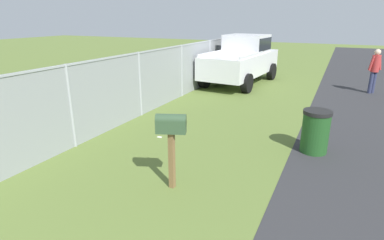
{
  "coord_description": "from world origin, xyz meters",
  "views": [
    {
      "loc": [
        1.44,
        -1.45,
        2.83
      ],
      "look_at": [
        6.32,
        0.88,
        1.05
      ],
      "focal_mm": 29.24,
      "sensor_mm": 36.0,
      "label": 1
    }
  ],
  "objects_px": {
    "mailbox": "(171,130)",
    "trash_bin": "(315,131)",
    "pedestrian": "(375,68)",
    "pickup_truck": "(242,58)"
  },
  "relations": [
    {
      "from": "pickup_truck",
      "to": "trash_bin",
      "type": "relative_size",
      "value": 5.29
    },
    {
      "from": "mailbox",
      "to": "pedestrian",
      "type": "bearing_deg",
      "value": -41.51
    },
    {
      "from": "pickup_truck",
      "to": "pedestrian",
      "type": "bearing_deg",
      "value": -83.11
    },
    {
      "from": "pickup_truck",
      "to": "pedestrian",
      "type": "height_order",
      "value": "pickup_truck"
    },
    {
      "from": "trash_bin",
      "to": "pedestrian",
      "type": "relative_size",
      "value": 0.56
    },
    {
      "from": "mailbox",
      "to": "pickup_truck",
      "type": "height_order",
      "value": "pickup_truck"
    },
    {
      "from": "mailbox",
      "to": "pedestrian",
      "type": "xyz_separation_m",
      "value": [
        9.57,
        -3.56,
        -0.09
      ]
    },
    {
      "from": "mailbox",
      "to": "trash_bin",
      "type": "bearing_deg",
      "value": -59.05
    },
    {
      "from": "pedestrian",
      "to": "pickup_truck",
      "type": "bearing_deg",
      "value": 49.45
    },
    {
      "from": "pickup_truck",
      "to": "pedestrian",
      "type": "relative_size",
      "value": 2.97
    }
  ]
}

